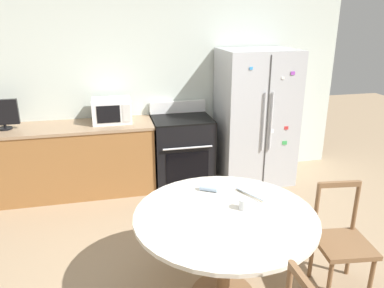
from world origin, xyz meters
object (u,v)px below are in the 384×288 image
(refrigerator, at_px, (255,117))
(candle_glass, at_px, (244,205))
(countertop_tv, at_px, (3,114))
(dining_chair_right, at_px, (342,242))
(microwave, at_px, (112,111))
(oven_range, at_px, (182,151))

(refrigerator, relative_size, candle_glass, 21.25)
(countertop_tv, xyz_separation_m, dining_chair_right, (2.99, -2.36, -0.66))
(microwave, height_order, candle_glass, microwave)
(refrigerator, bearing_deg, candle_glass, -113.99)
(candle_glass, bearing_deg, dining_chair_right, -9.91)
(countertop_tv, distance_m, candle_glass, 3.13)
(refrigerator, relative_size, oven_range, 1.65)
(oven_range, relative_size, microwave, 2.26)
(refrigerator, height_order, oven_range, refrigerator)
(oven_range, height_order, countertop_tv, countertop_tv)
(oven_range, height_order, dining_chair_right, oven_range)
(refrigerator, xyz_separation_m, dining_chair_right, (-0.13, -2.25, -0.45))
(refrigerator, bearing_deg, dining_chair_right, -93.29)
(refrigerator, height_order, candle_glass, refrigerator)
(countertop_tv, distance_m, dining_chair_right, 3.87)
(dining_chair_right, bearing_deg, countertop_tv, -31.26)
(refrigerator, height_order, dining_chair_right, refrigerator)
(microwave, distance_m, dining_chair_right, 3.02)
(dining_chair_right, bearing_deg, refrigerator, -86.27)
(refrigerator, bearing_deg, countertop_tv, 178.04)
(countertop_tv, xyz_separation_m, candle_glass, (2.18, -2.22, -0.29))
(refrigerator, distance_m, countertop_tv, 3.13)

